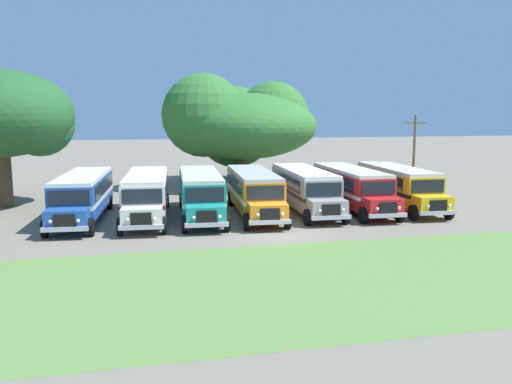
% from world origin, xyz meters
% --- Properties ---
extents(ground_plane, '(220.00, 220.00, 0.00)m').
position_xyz_m(ground_plane, '(0.00, 0.00, 0.00)').
color(ground_plane, slate).
extents(foreground_grass_strip, '(80.00, 11.60, 0.01)m').
position_xyz_m(foreground_grass_strip, '(0.00, -8.10, 0.00)').
color(foreground_grass_strip, olive).
rests_on(foreground_grass_strip, ground_plane).
extents(parked_bus_slot_0, '(3.31, 10.93, 2.82)m').
position_xyz_m(parked_bus_slot_0, '(-10.83, 6.74, 1.58)').
color(parked_bus_slot_0, '#23519E').
rests_on(parked_bus_slot_0, ground_plane).
extents(parked_bus_slot_1, '(3.32, 10.94, 2.82)m').
position_xyz_m(parked_bus_slot_1, '(-6.91, 6.32, 1.58)').
color(parked_bus_slot_1, silver).
rests_on(parked_bus_slot_1, ground_plane).
extents(parked_bus_slot_2, '(3.24, 10.92, 2.82)m').
position_xyz_m(parked_bus_slot_2, '(-3.47, 6.18, 1.58)').
color(parked_bus_slot_2, teal).
rests_on(parked_bus_slot_2, ground_plane).
extents(parked_bus_slot_3, '(3.23, 10.92, 2.82)m').
position_xyz_m(parked_bus_slot_3, '(0.06, 6.09, 1.58)').
color(parked_bus_slot_3, orange).
rests_on(parked_bus_slot_3, ground_plane).
extents(parked_bus_slot_4, '(3.06, 10.89, 2.82)m').
position_xyz_m(parked_bus_slot_4, '(3.76, 6.57, 1.58)').
color(parked_bus_slot_4, '#9E9993').
rests_on(parked_bus_slot_4, ground_plane).
extents(parked_bus_slot_5, '(2.87, 10.86, 2.82)m').
position_xyz_m(parked_bus_slot_5, '(7.15, 6.41, 1.58)').
color(parked_bus_slot_5, red).
rests_on(parked_bus_slot_5, ground_plane).
extents(parked_bus_slot_6, '(3.18, 10.91, 2.82)m').
position_xyz_m(parked_bus_slot_6, '(10.72, 6.47, 1.58)').
color(parked_bus_slot_6, yellow).
rests_on(parked_bus_slot_6, ground_plane).
extents(broad_shade_tree, '(14.04, 14.43, 10.08)m').
position_xyz_m(broad_shade_tree, '(1.85, 20.28, 5.71)').
color(broad_shade_tree, brown).
rests_on(broad_shade_tree, ground_plane).
extents(utility_pole, '(1.80, 0.20, 6.50)m').
position_xyz_m(utility_pole, '(13.87, 9.96, 3.49)').
color(utility_pole, brown).
rests_on(utility_pole, ground_plane).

